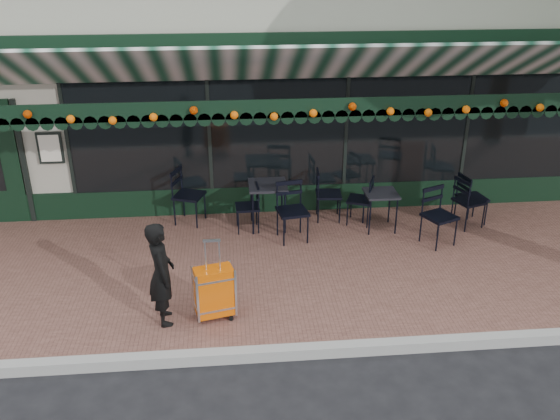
{
  "coord_description": "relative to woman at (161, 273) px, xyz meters",
  "views": [
    {
      "loc": [
        -0.69,
        -5.97,
        4.68
      ],
      "look_at": [
        0.01,
        1.6,
        1.24
      ],
      "focal_mm": 38.0,
      "sensor_mm": 36.0,
      "label": 1
    }
  ],
  "objects": [
    {
      "name": "ground",
      "position": [
        1.59,
        -0.65,
        -0.85
      ],
      "size": [
        80.0,
        80.0,
        0.0
      ],
      "primitive_type": "plane",
      "color": "black",
      "rests_on": "ground"
    },
    {
      "name": "sidewalk",
      "position": [
        1.59,
        1.35,
        -0.78
      ],
      "size": [
        18.0,
        4.0,
        0.15
      ],
      "primitive_type": "cube",
      "color": "brown",
      "rests_on": "ground"
    },
    {
      "name": "curb",
      "position": [
        1.59,
        -0.73,
        -0.78
      ],
      "size": [
        18.0,
        0.16,
        0.15
      ],
      "primitive_type": "cube",
      "color": "#9E9E99",
      "rests_on": "ground"
    },
    {
      "name": "restaurant_building",
      "position": [
        1.59,
        7.19,
        1.42
      ],
      "size": [
        12.0,
        9.6,
        4.5
      ],
      "color": "#9F9A89",
      "rests_on": "ground"
    },
    {
      "name": "woman",
      "position": [
        0.0,
        0.0,
        0.0
      ],
      "size": [
        0.44,
        0.57,
        1.41
      ],
      "primitive_type": "imported",
      "rotation": [
        0.0,
        0.0,
        1.78
      ],
      "color": "black",
      "rests_on": "sidewalk"
    },
    {
      "name": "suitcase",
      "position": [
        0.66,
        0.01,
        -0.32
      ],
      "size": [
        0.55,
        0.39,
        1.14
      ],
      "rotation": [
        0.0,
        0.0,
        0.24
      ],
      "color": "#DA5506",
      "rests_on": "sidewalk"
    },
    {
      "name": "cafe_table_a",
      "position": [
        3.46,
        2.44,
        -0.1
      ],
      "size": [
        0.55,
        0.55,
        0.67
      ],
      "color": "black",
      "rests_on": "sidewalk"
    },
    {
      "name": "cafe_table_b",
      "position": [
        1.55,
        2.68,
        0.01
      ],
      "size": [
        0.65,
        0.65,
        0.8
      ],
      "color": "black",
      "rests_on": "sidewalk"
    },
    {
      "name": "chair_a_left",
      "position": [
        3.16,
        2.7,
        -0.27
      ],
      "size": [
        0.56,
        0.56,
        0.87
      ],
      "primitive_type": null,
      "rotation": [
        0.0,
        0.0,
        -1.96
      ],
      "color": "black",
      "rests_on": "sidewalk"
    },
    {
      "name": "chair_a_right",
      "position": [
        5.02,
        2.4,
        -0.25
      ],
      "size": [
        0.58,
        0.58,
        0.92
      ],
      "primitive_type": null,
      "rotation": [
        0.0,
        0.0,
        1.9
      ],
      "color": "black",
      "rests_on": "sidewalk"
    },
    {
      "name": "chair_a_front",
      "position": [
        4.28,
        1.79,
        -0.23
      ],
      "size": [
        0.63,
        0.63,
        0.96
      ],
      "primitive_type": null,
      "rotation": [
        0.0,
        0.0,
        0.42
      ],
      "color": "black",
      "rests_on": "sidewalk"
    },
    {
      "name": "chair_a_extra",
      "position": [
        5.12,
        2.53,
        -0.25
      ],
      "size": [
        0.53,
        0.53,
        0.92
      ],
      "primitive_type": null,
      "rotation": [
        0.0,
        0.0,
        1.75
      ],
      "color": "black",
      "rests_on": "sidewalk"
    },
    {
      "name": "chair_b_left",
      "position": [
        1.19,
        2.6,
        -0.29
      ],
      "size": [
        0.43,
        0.43,
        0.83
      ],
      "primitive_type": null,
      "rotation": [
        0.0,
        0.0,
        -1.53
      ],
      "color": "black",
      "rests_on": "sidewalk"
    },
    {
      "name": "chair_b_right",
      "position": [
        2.65,
        2.92,
        -0.24
      ],
      "size": [
        0.5,
        0.5,
        0.92
      ],
      "primitive_type": null,
      "rotation": [
        0.0,
        0.0,
        1.48
      ],
      "color": "black",
      "rests_on": "sidewalk"
    },
    {
      "name": "chair_b_front",
      "position": [
        1.92,
        2.17,
        -0.21
      ],
      "size": [
        0.57,
        0.57,
        0.99
      ],
      "primitive_type": null,
      "rotation": [
        0.0,
        0.0,
        0.17
      ],
      "color": "black",
      "rests_on": "sidewalk"
    },
    {
      "name": "chair_solo",
      "position": [
        0.2,
        3.0,
        -0.21
      ],
      "size": [
        0.64,
        0.64,
        0.99
      ],
      "primitive_type": null,
      "rotation": [
        0.0,
        0.0,
        1.23
      ],
      "color": "black",
      "rests_on": "sidewalk"
    }
  ]
}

